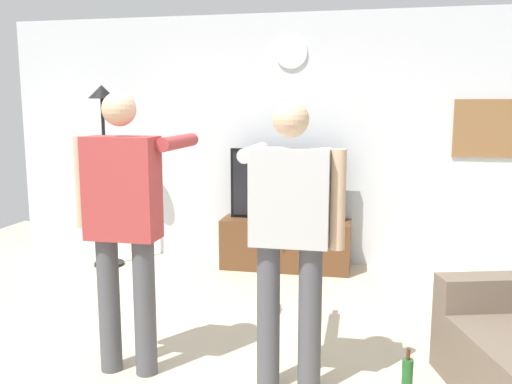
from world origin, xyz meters
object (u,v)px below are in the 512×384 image
Objects in this scene: tv_stand at (286,244)px; television at (287,184)px; wall_clock at (291,52)px; person_standing_nearer_lamp at (124,216)px; floor_lamp at (104,138)px; framed_picture at (492,128)px; person_standing_nearer_couch at (290,229)px; beverage_bottle at (407,376)px.

television is at bearing 90.00° from tv_stand.
television is at bearing -90.00° from wall_clock.
tv_stand is 0.75× the size of person_standing_nearer_lamp.
floor_lamp is at bearing 119.81° from person_standing_nearer_lamp.
television is 0.67× the size of person_standing_nearer_lamp.
framed_picture reaches higher than person_standing_nearer_couch.
tv_stand is at bearing -90.00° from television.
floor_lamp is (-1.91, -0.55, -0.90)m from wall_clock.
tv_stand is at bearing 98.97° from person_standing_nearer_couch.
person_standing_nearer_couch is (0.39, -2.45, 0.74)m from tv_stand.
television is 1.62× the size of framed_picture.
framed_picture is 0.38× the size of floor_lamp.
person_standing_nearer_couch is (0.39, -2.49, 0.10)m from television.
tv_stand reaches higher than beverage_bottle.
wall_clock reaches higher than floor_lamp.
person_standing_nearer_lamp is (-0.67, -2.72, -1.25)m from wall_clock.
tv_stand is at bearing -171.80° from framed_picture.
framed_picture is (2.05, 0.25, 0.59)m from television.
beverage_bottle is at bearing -67.74° from wall_clock.
person_standing_nearer_lamp is at bearing -178.54° from beverage_bottle.
person_standing_nearer_lamp is at bearing -60.19° from floor_lamp.
person_standing_nearer_lamp is (-0.67, -2.48, 0.13)m from television.
beverage_bottle is (3.01, -2.13, -1.27)m from floor_lamp.
beverage_bottle is at bearing 4.78° from person_standing_nearer_couch.
person_standing_nearer_lamp is (-2.72, -2.73, -0.46)m from framed_picture.
person_standing_nearer_lamp is 6.06× the size of beverage_bottle.
framed_picture reaches higher than tv_stand.
framed_picture is 4.00m from floor_lamp.
person_standing_nearer_couch is at bearing -43.54° from floor_lamp.
wall_clock is 0.19× the size of person_standing_nearer_lamp.
framed_picture is at bearing 0.14° from wall_clock.
beverage_bottle is at bearing -65.34° from tv_stand.
framed_picture is 3.24m from person_standing_nearer_couch.
television is 0.69× the size of person_standing_nearer_couch.
television is 1.40m from wall_clock.
tv_stand is 4.01× the size of wall_clock.
person_standing_nearer_couch is (2.30, -2.19, -0.38)m from floor_lamp.
wall_clock is 0.17× the size of floor_lamp.
wall_clock is 3.07m from person_standing_nearer_lamp.
floor_lamp is at bearing 136.46° from person_standing_nearer_couch.
floor_lamp is at bearing -172.02° from framed_picture.
floor_lamp is (-3.96, -0.56, -0.11)m from framed_picture.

